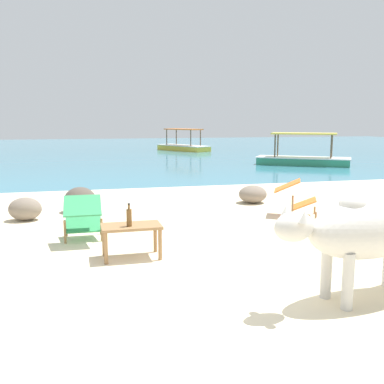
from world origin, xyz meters
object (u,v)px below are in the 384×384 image
Objects in this scene: cow at (368,230)px; boat_green at (303,158)px; boat_yellow at (183,146)px; bottle at (129,217)px; low_bench_table at (131,230)px; deck_chair_far at (296,195)px; deck_chair_near at (83,216)px.

cow is 13.94m from boat_green.
cow is 22.48m from boat_yellow.
boat_yellow is at bearing 139.03° from boat_green.
boat_yellow is (5.30, 20.45, -0.30)m from bottle.
boat_yellow is (-2.78, 9.64, 0.00)m from boat_green.
boat_green is at bearing 52.36° from low_bench_table.
bottle is (-2.15, 1.80, -0.15)m from cow.
boat_yellow is (2.03, 18.54, -0.13)m from deck_chair_far.
boat_yellow reaches higher than cow.
low_bench_table is 2.59× the size of bottle.
deck_chair_near is (-0.60, 0.96, 0.02)m from low_bench_table.
bottle is at bearing -122.92° from deck_chair_far.
boat_yellow is at bearing 75.47° from bottle.
boat_yellow reaches higher than deck_chair_near.
low_bench_table is 0.99× the size of deck_chair_near.
deck_chair_near is 0.84× the size of deck_chair_far.
deck_chair_near is 13.06m from boat_green.
cow is at bearing -79.94° from deck_chair_far.
cow reaches higher than bottle.
deck_chair_far is 0.24× the size of boat_yellow.
cow reaches higher than low_bench_table.
bottle is 13.50m from boat_green.
bottle is at bearing -93.87° from boat_green.
deck_chair_near is at bearing 121.21° from low_bench_table.
boat_yellow is at bearing 74.74° from low_bench_table.
boat_yellow reaches higher than low_bench_table.
boat_green is (8.65, 9.78, -0.13)m from deck_chair_near.
deck_chair_far is (3.84, 0.88, 0.00)m from deck_chair_near.
low_bench_table is 13.42m from boat_green.
boat_yellow reaches higher than bottle.
boat_yellow is (5.27, 20.38, -0.11)m from low_bench_table.
cow is 2.81m from bottle.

